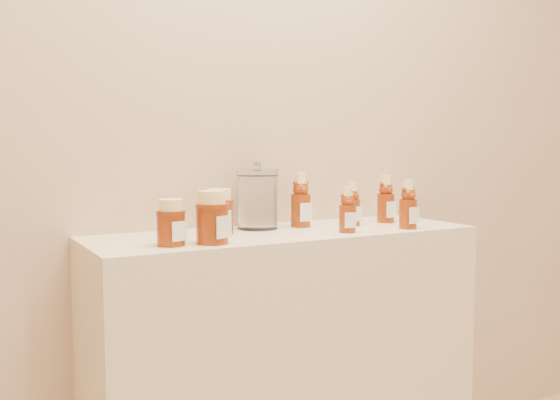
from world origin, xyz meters
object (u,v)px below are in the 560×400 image
bear_bottle_back_left (301,196)px  honey_jar_left (171,222)px  bear_bottle_front_left (347,207)px  display_table (285,374)px  glass_canister (258,196)px

bear_bottle_back_left → honey_jar_left: 0.52m
bear_bottle_front_left → honey_jar_left: size_ratio=1.28×
bear_bottle_back_left → bear_bottle_front_left: (0.06, -0.18, -0.02)m
display_table → glass_canister: glass_canister is taller
glass_canister → bear_bottle_back_left: bearing=-8.3°
bear_bottle_front_left → honey_jar_left: bear_bottle_front_left is taller
bear_bottle_back_left → bear_bottle_front_left: bearing=-74.5°
honey_jar_left → bear_bottle_front_left: bearing=-17.6°
honey_jar_left → glass_canister: 0.40m
bear_bottle_front_left → bear_bottle_back_left: bearing=121.4°
bear_bottle_back_left → glass_canister: (-0.15, 0.02, 0.00)m
display_table → bear_bottle_back_left: size_ratio=6.06×
bear_bottle_back_left → bear_bottle_front_left: size_ratio=1.27×
honey_jar_left → glass_canister: bearing=12.2°
bear_bottle_back_left → honey_jar_left: (-0.49, -0.17, -0.04)m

